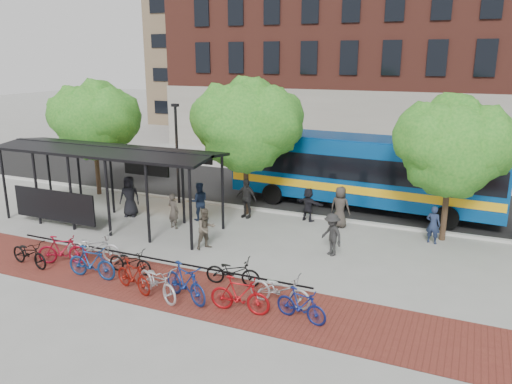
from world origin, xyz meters
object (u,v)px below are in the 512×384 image
at_px(pedestrian_0, 130,196).
at_px(bike_4, 130,261).
at_px(bike_5, 133,276).
at_px(pedestrian_1, 173,211).
at_px(pedestrian_6, 340,207).
at_px(bike_7, 185,282).
at_px(pedestrian_7, 433,225).
at_px(bike_10, 280,289).
at_px(pedestrian_2, 199,201).
at_px(pedestrian_5, 308,204).
at_px(bike_1, 62,250).
at_px(pedestrian_8, 206,229).
at_px(bus_shelter, 105,159).
at_px(lamp_post_left, 177,151).
at_px(bus, 363,168).
at_px(bike_8, 233,271).
at_px(bike_6, 158,281).
at_px(bike_0, 29,253).
at_px(pedestrian_4, 246,198).
at_px(bike_9, 240,295).
at_px(pedestrian_9, 332,235).
at_px(tree_b, 248,122).
at_px(tree_c, 454,144).
at_px(tree_a, 95,117).
at_px(bike_3, 92,262).
at_px(bike_2, 94,247).
at_px(bike_11, 301,305).

bearing_deg(pedestrian_0, bike_4, -70.97).
relative_size(bike_5, pedestrian_0, 0.89).
bearing_deg(pedestrian_1, pedestrian_6, -141.17).
bearing_deg(bike_5, bike_7, -68.21).
bearing_deg(bike_5, pedestrian_7, -27.38).
relative_size(bike_10, pedestrian_1, 1.26).
distance_m(pedestrian_2, pedestrian_5, 5.07).
bearing_deg(bike_1, pedestrian_6, -69.64).
xyz_separation_m(bike_10, pedestrian_8, (-4.35, 3.21, 0.30)).
xyz_separation_m(bus_shelter, lamp_post_left, (1.13, 4.08, -0.25)).
xyz_separation_m(bus, bike_8, (-2.03, -10.51, -1.57)).
bearing_deg(pedestrian_1, bike_6, 132.29).
distance_m(pedestrian_1, pedestrian_8, 2.97).
height_order(bike_0, pedestrian_4, pedestrian_4).
height_order(bus_shelter, bike_9, bus_shelter).
relative_size(bike_5, pedestrian_9, 1.05).
relative_size(tree_b, pedestrian_1, 4.05).
xyz_separation_m(bike_10, pedestrian_2, (-6.41, 6.24, 0.37)).
bearing_deg(bike_5, bike_0, 106.17).
xyz_separation_m(tree_c, pedestrian_7, (-0.46, -0.63, -3.26)).
height_order(bike_4, pedestrian_7, pedestrian_7).
distance_m(tree_a, pedestrian_9, 14.93).
distance_m(tree_b, bike_3, 9.83).
bearing_deg(bike_6, bike_8, -21.25).
xyz_separation_m(bike_2, bike_8, (5.64, 0.23, -0.07)).
bearing_deg(pedestrian_4, pedestrian_0, -147.54).
distance_m(bike_8, bike_9, 1.87).
bearing_deg(bike_3, bike_2, 35.90).
xyz_separation_m(lamp_post_left, bike_9, (7.88, -9.21, -2.18)).
bearing_deg(bike_1, pedestrian_1, -41.57).
distance_m(bike_0, pedestrian_1, 6.20).
height_order(bike_5, pedestrian_1, pedestrian_1).
bearing_deg(pedestrian_1, bus_shelter, 24.08).
distance_m(tree_b, bike_5, 9.88).
height_order(tree_c, bike_11, tree_c).
xyz_separation_m(lamp_post_left, bike_8, (6.88, -7.64, -2.26)).
relative_size(bike_2, bike_6, 1.02).
relative_size(lamp_post_left, bike_8, 2.74).
height_order(bus_shelter, pedestrian_1, bus_shelter).
bearing_deg(tree_a, tree_b, 0.00).
distance_m(bike_3, bike_9, 5.68).
xyz_separation_m(lamp_post_left, bus, (8.91, 2.88, -0.69)).
relative_size(bike_10, pedestrian_4, 1.07).
relative_size(bus_shelter, bike_7, 5.27).
bearing_deg(bike_3, bus, -31.80).
distance_m(bike_1, pedestrian_7, 14.46).
relative_size(bike_8, pedestrian_6, 1.01).
distance_m(bike_9, pedestrian_4, 9.14).
height_order(bike_0, pedestrian_7, pedestrian_7).
height_order(bike_8, pedestrian_9, pedestrian_9).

